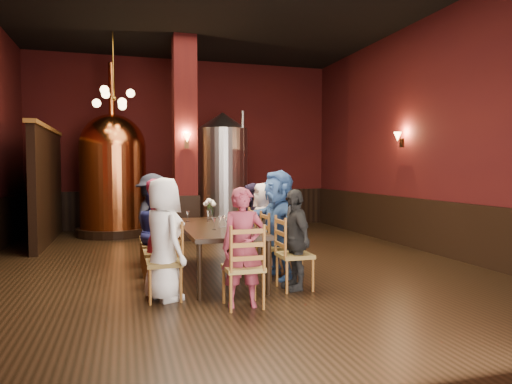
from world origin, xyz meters
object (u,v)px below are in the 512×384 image
object	(u,v)px
dining_table	(216,230)
person_1	(159,233)
copper_kettle	(113,173)
person_2	(156,232)
rose_vase	(210,205)
person_0	(164,239)
steel_vessel	(223,172)

from	to	relation	value
dining_table	person_1	size ratio (longest dim) A/B	1.65
dining_table	copper_kettle	world-z (taller)	copper_kettle
dining_table	person_1	xyz separation A→B (m)	(-0.85, -0.34, 0.04)
person_2	copper_kettle	bearing A→B (deg)	-6.82
person_2	rose_vase	distance (m)	1.13
person_1	person_2	world-z (taller)	person_1
dining_table	copper_kettle	bearing A→B (deg)	107.56
person_0	copper_kettle	distance (m)	5.88
person_1	steel_vessel	distance (m)	5.36
person_1	rose_vase	size ratio (longest dim) A/B	4.12
steel_vessel	copper_kettle	bearing A→B (deg)	176.18
steel_vessel	rose_vase	xyz separation A→B (m)	(-1.01, -3.72, -0.51)
person_1	steel_vessel	world-z (taller)	steel_vessel
steel_vessel	rose_vase	bearing A→B (deg)	-105.18
person_2	rose_vase	size ratio (longest dim) A/B	3.68
person_1	person_2	xyz separation A→B (m)	(-0.00, 0.66, -0.08)
copper_kettle	rose_vase	bearing A→B (deg)	-67.43
dining_table	person_1	world-z (taller)	person_1
person_0	person_1	xyz separation A→B (m)	(-0.00, 0.67, -0.02)
person_0	steel_vessel	size ratio (longest dim) A/B	0.50
dining_table	person_2	xyz separation A→B (m)	(-0.85, 0.32, -0.04)
dining_table	steel_vessel	xyz separation A→B (m)	(1.08, 4.61, 0.81)
dining_table	person_0	distance (m)	1.31
person_1	rose_vase	xyz separation A→B (m)	(0.92, 1.22, 0.25)
steel_vessel	person_2	bearing A→B (deg)	-114.32
rose_vase	steel_vessel	bearing A→B (deg)	74.82
person_0	copper_kettle	xyz separation A→B (m)	(-0.70, 5.79, 0.74)
person_0	person_1	size ratio (longest dim) A/B	1.02
person_2	copper_kettle	world-z (taller)	copper_kettle
person_2	rose_vase	xyz separation A→B (m)	(0.93, 0.56, 0.33)
dining_table	steel_vessel	bearing A→B (deg)	76.42
steel_vessel	person_1	bearing A→B (deg)	-111.34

